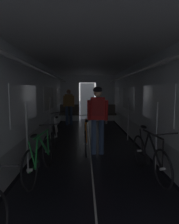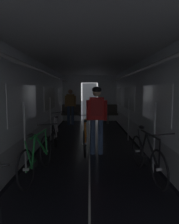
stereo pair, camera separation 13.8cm
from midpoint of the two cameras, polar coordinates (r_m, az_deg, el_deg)
The scene contains 9 objects.
train_car_shell at distance 5.35m, azimuth -0.56°, elevation 6.85°, with size 3.14×12.34×2.57m.
bench_seat_far_left at distance 9.92m, azimuth -6.11°, elevation -0.07°, with size 0.98×0.51×0.95m.
bench_seat_far_right at distance 9.93m, azimuth 4.29°, elevation -0.04°, with size 0.98×0.51×0.95m.
bicycle_black at distance 4.07m, azimuth 15.71°, elevation -11.96°, with size 0.44×1.69×0.94m.
bicycle_white at distance 6.25m, azimuth -10.34°, elevation -5.50°, with size 0.44×1.69×0.95m.
bicycle_green at distance 3.99m, azimuth -14.95°, elevation -12.29°, with size 0.45×1.69×0.95m.
person_cyclist_aisle at distance 5.05m, azimuth 1.55°, elevation -0.23°, with size 0.54×0.40×1.73m.
bicycle_orange_in_aisle at distance 5.42m, azimuth -1.82°, elevation -7.16°, with size 0.44×1.69×0.94m.
person_standing_near_bench at distance 9.51m, azimuth -6.31°, elevation 2.13°, with size 0.53×0.23×1.69m.
Camera 1 is at (-0.14, -1.75, 1.63)m, focal length 32.15 mm.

